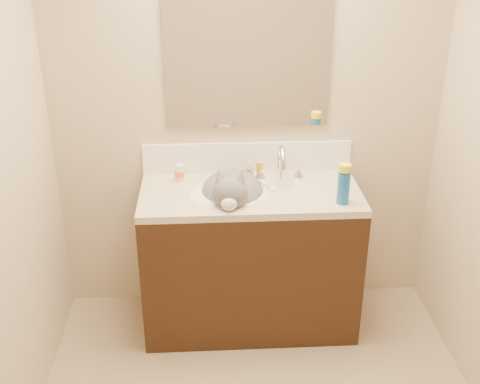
{
  "coord_description": "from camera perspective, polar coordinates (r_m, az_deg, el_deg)",
  "views": [
    {
      "loc": [
        -0.23,
        -1.96,
        2.27
      ],
      "look_at": [
        -0.06,
        0.92,
        0.88
      ],
      "focal_mm": 45.0,
      "sensor_mm": 36.0,
      "label": 1
    }
  ],
  "objects": [
    {
      "name": "pill_label",
      "position": [
        3.38,
        -5.75,
        1.73
      ],
      "size": [
        0.06,
        0.06,
        0.04
      ],
      "primitive_type": "cylinder",
      "rotation": [
        0.0,
        0.0,
        0.06
      ],
      "color": "orange",
      "rests_on": "pill_bottle"
    },
    {
      "name": "room_shell",
      "position": [
        2.12,
        3.07,
        4.02
      ],
      "size": [
        2.24,
        2.54,
        2.52
      ],
      "color": "#BCA98C",
      "rests_on": "ground"
    },
    {
      "name": "basin",
      "position": [
        3.26,
        -1.07,
        -1.3
      ],
      "size": [
        0.45,
        0.36,
        0.14
      ],
      "primitive_type": "ellipsoid",
      "color": "silver",
      "rests_on": "vanity_cabinet"
    },
    {
      "name": "toothbrush_head",
      "position": [
        3.31,
        2.7,
        0.57
      ],
      "size": [
        0.03,
        0.03,
        0.01
      ],
      "primitive_type": "cube",
      "rotation": [
        0.0,
        0.0,
        0.47
      ],
      "color": "#629AD1",
      "rests_on": "counter_slab"
    },
    {
      "name": "amber_bottle",
      "position": [
        3.43,
        1.85,
        2.19
      ],
      "size": [
        0.04,
        0.04,
        0.09
      ],
      "primitive_type": "cylinder",
      "rotation": [
        0.0,
        0.0,
        0.07
      ],
      "color": "gold",
      "rests_on": "counter_slab"
    },
    {
      "name": "faucet",
      "position": [
        3.37,
        3.89,
        2.49
      ],
      "size": [
        0.28,
        0.2,
        0.21
      ],
      "color": "silver",
      "rests_on": "counter_slab"
    },
    {
      "name": "pill_bottle",
      "position": [
        3.38,
        -5.76,
        1.81
      ],
      "size": [
        0.06,
        0.06,
        0.1
      ],
      "primitive_type": "cylinder",
      "rotation": [
        0.0,
        0.0,
        0.06
      ],
      "color": "white",
      "rests_on": "counter_slab"
    },
    {
      "name": "spray_can",
      "position": [
        3.14,
        9.77,
        0.4
      ],
      "size": [
        0.08,
        0.08,
        0.17
      ],
      "primitive_type": "cylinder",
      "rotation": [
        0.0,
        0.0,
        0.27
      ],
      "color": "#185CAA",
      "rests_on": "counter_slab"
    },
    {
      "name": "silver_jar",
      "position": [
        3.43,
        0.9,
        1.87
      ],
      "size": [
        0.06,
        0.06,
        0.05
      ],
      "primitive_type": "cylinder",
      "rotation": [
        0.0,
        0.0,
        0.39
      ],
      "color": "#B7B7BC",
      "rests_on": "counter_slab"
    },
    {
      "name": "mirror",
      "position": [
        3.29,
        0.75,
        12.85
      ],
      "size": [
        0.9,
        0.02,
        0.8
      ],
      "primitive_type": "cube",
      "color": "white",
      "rests_on": "room_shell"
    },
    {
      "name": "toothbrush",
      "position": [
        3.31,
        2.7,
        0.54
      ],
      "size": [
        0.08,
        0.14,
        0.01
      ],
      "primitive_type": "cube",
      "rotation": [
        0.0,
        0.0,
        0.47
      ],
      "color": "white",
      "rests_on": "counter_slab"
    },
    {
      "name": "backsplash",
      "position": [
        3.47,
        0.69,
        3.3
      ],
      "size": [
        1.2,
        0.02,
        0.18
      ],
      "primitive_type": "cube",
      "color": "white",
      "rests_on": "counter_slab"
    },
    {
      "name": "cat",
      "position": [
        3.25,
        -0.71,
        -0.22
      ],
      "size": [
        0.4,
        0.5,
        0.36
      ],
      "rotation": [
        0.0,
        0.0,
        -0.12
      ],
      "color": "#585558",
      "rests_on": "basin"
    },
    {
      "name": "spray_cap",
      "position": [
        3.1,
        9.93,
        2.28
      ],
      "size": [
        0.08,
        0.08,
        0.04
      ],
      "primitive_type": "cylinder",
      "rotation": [
        0.0,
        0.0,
        0.27
      ],
      "color": "yellow",
      "rests_on": "spray_can"
    },
    {
      "name": "vanity_cabinet",
      "position": [
        3.48,
        0.94,
        -6.6
      ],
      "size": [
        1.2,
        0.55,
        0.82
      ],
      "primitive_type": "cube",
      "color": "black",
      "rests_on": "ground"
    },
    {
      "name": "counter_slab",
      "position": [
        3.27,
        1.0,
        -0.23
      ],
      "size": [
        1.2,
        0.55,
        0.04
      ],
      "primitive_type": "cube",
      "color": "beige",
      "rests_on": "vanity_cabinet"
    }
  ]
}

